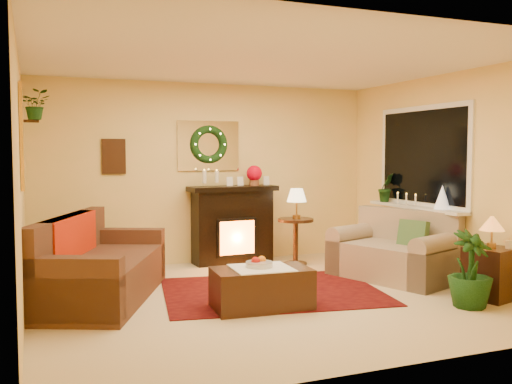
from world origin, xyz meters
name	(u,v)px	position (x,y,z in m)	size (l,w,h in m)	color
floor	(268,297)	(0.00, 0.00, 0.00)	(5.00, 5.00, 0.00)	beige
ceiling	(268,60)	(0.00, 0.00, 2.60)	(5.00, 5.00, 0.00)	white
wall_back	(208,173)	(0.00, 2.25, 1.30)	(5.00, 5.00, 0.00)	#EFD88C
wall_front	(387,195)	(0.00, -2.25, 1.30)	(5.00, 5.00, 0.00)	#EFD88C
wall_left	(21,185)	(-2.50, 0.00, 1.30)	(4.50, 4.50, 0.00)	#EFD88C
wall_right	(451,177)	(2.50, 0.00, 1.30)	(4.50, 4.50, 0.00)	#EFD88C
area_rug	(272,291)	(0.15, 0.22, 0.01)	(2.46, 1.84, 0.01)	#5A1F10
sofa	(103,261)	(-1.70, 0.58, 0.43)	(0.94, 2.13, 0.92)	brown
red_throw	(99,256)	(-1.73, 0.73, 0.46)	(0.78, 1.27, 0.02)	red
fireplace	(232,225)	(0.30, 2.04, 0.55)	(1.14, 0.36, 1.05)	black
poinsettia	(254,173)	(0.63, 2.01, 1.30)	(0.23, 0.23, 0.23)	red
mantel_candle_a	(204,177)	(-0.13, 2.00, 1.26)	(0.06, 0.06, 0.18)	silver
mantel_candle_b	(217,177)	(0.06, 2.02, 1.26)	(0.06, 0.06, 0.17)	white
mantel_mirror	(208,146)	(0.00, 2.23, 1.70)	(0.92, 0.02, 0.72)	white
wreath	(209,144)	(0.00, 2.19, 1.72)	(0.55, 0.55, 0.11)	#194719
wall_art	(114,156)	(-1.35, 2.23, 1.55)	(0.32, 0.03, 0.48)	#381E11
gold_mirror	(22,138)	(-2.48, 0.30, 1.75)	(0.03, 0.84, 1.00)	gold
hanging_plant	(36,119)	(-2.34, 1.05, 1.97)	(0.33, 0.28, 0.36)	#194719
loveseat	(392,246)	(1.82, 0.27, 0.42)	(0.86, 1.49, 0.86)	#AC9D8B
window_frame	(423,157)	(2.48, 0.55, 1.55)	(0.03, 1.86, 1.36)	white
window_glass	(422,157)	(2.47, 0.55, 1.55)	(0.02, 1.70, 1.22)	black
window_sill	(415,207)	(2.38, 0.55, 0.87)	(0.22, 1.86, 0.04)	white
mini_tree	(442,197)	(2.42, 0.06, 1.04)	(0.21, 0.21, 0.31)	white
sill_plant	(386,188)	(2.37, 1.22, 1.08)	(0.30, 0.24, 0.54)	#1B4D12
side_table_round	(296,242)	(1.09, 1.57, 0.32)	(0.51, 0.51, 0.66)	#452114
lamp_cream	(297,203)	(1.12, 1.59, 0.88)	(0.28, 0.28, 0.44)	#FFEEAE
end_table_square	(491,274)	(2.26, -0.94, 0.27)	(0.46, 0.46, 0.57)	black
lamp_tiffany	(492,232)	(2.23, -0.97, 0.74)	(0.27, 0.27, 0.39)	orange
coffee_table	(262,288)	(-0.23, -0.39, 0.21)	(0.99, 0.55, 0.42)	black
fruit_bowl	(259,265)	(-0.24, -0.35, 0.45)	(0.28, 0.28, 0.06)	silver
floor_palm	(470,264)	(1.79, -1.14, 0.45)	(1.34, 1.34, 2.39)	#285D2A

